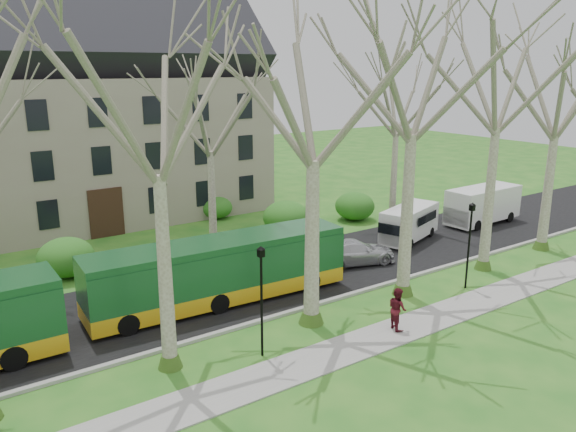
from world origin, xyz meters
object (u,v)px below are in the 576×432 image
object	(u,v)px
sedan	(354,252)
van_b	(483,206)
pedestrian_b	(397,308)
van_a	(409,224)
bus_follow	(220,270)

from	to	relation	value
sedan	van_b	distance (m)	13.06
sedan	pedestrian_b	distance (m)	8.12
van_b	pedestrian_b	distance (m)	18.82
van_a	van_b	size ratio (longest dim) A/B	0.85
bus_follow	pedestrian_b	xyz separation A→B (m)	(4.74, -6.74, -0.64)
bus_follow	van_b	size ratio (longest dim) A/B	2.11
pedestrian_b	van_a	bearing A→B (deg)	-34.44
bus_follow	pedestrian_b	size ratio (longest dim) A/B	6.80
bus_follow	pedestrian_b	bearing A→B (deg)	-51.79
bus_follow	van_a	xyz separation A→B (m)	(14.36, 1.76, -0.46)
van_a	pedestrian_b	world-z (taller)	van_a
sedan	pedestrian_b	xyz separation A→B (m)	(-3.84, -7.15, 0.22)
bus_follow	sedan	bearing A→B (deg)	5.82
sedan	van_a	size ratio (longest dim) A/B	0.96
bus_follow	van_b	bearing A→B (deg)	7.56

